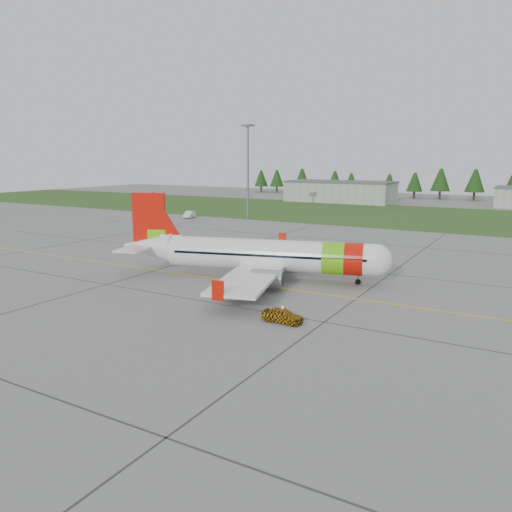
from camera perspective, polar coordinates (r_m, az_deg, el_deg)
The scene contains 9 objects.
ground at distance 46.30m, azimuth -3.77°, elevation -5.57°, with size 320.00×320.00×0.00m, color gray.
aircraft at distance 55.39m, azimuth 0.80°, elevation 0.11°, with size 30.26×28.54×9.37m.
follow_me_car at distance 40.93m, azimuth 3.05°, elevation -5.24°, with size 1.42×1.20×3.52m, color orange.
service_van at distance 113.45m, azimuth -7.63°, elevation 5.52°, with size 1.67×1.58×4.80m, color silver.
grass_strip at distance 122.08m, azimuth 18.15°, elevation 4.33°, with size 320.00×50.00×0.03m, color #30561E.
taxi_guideline at distance 52.88m, azimuth 1.05°, elevation -3.41°, with size 120.00×0.25×0.02m, color gold.
hangar_west at distance 157.02m, azimuth 9.58°, elevation 7.22°, with size 32.00×14.00×6.00m, color #A8A8A3.
floodlight_mast at distance 110.54m, azimuth -0.94°, elevation 9.42°, with size 0.50×0.50×20.00m, color slate.
treeline at distance 176.75m, azimuth 22.10°, elevation 7.63°, with size 160.00×8.00×10.00m, color #1C3F14, non-canonical shape.
Camera 1 is at (24.73, -36.82, 13.28)m, focal length 35.00 mm.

